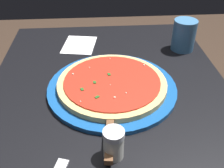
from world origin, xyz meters
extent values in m
cube|color=black|center=(0.40, -0.29, 0.36)|extent=(0.06, 0.06, 0.73)
cube|color=black|center=(0.40, 0.29, 0.36)|extent=(0.06, 0.06, 0.73)
cube|color=black|center=(0.00, 0.00, 0.74)|extent=(0.94, 0.71, 0.03)
cylinder|color=#195199|center=(0.01, -0.01, 0.76)|extent=(0.37, 0.37, 0.01)
cylinder|color=#DBB26B|center=(0.01, -0.01, 0.78)|extent=(0.31, 0.31, 0.02)
cylinder|color=red|center=(0.01, -0.01, 0.79)|extent=(0.28, 0.28, 0.00)
sphere|color=#EFEACC|center=(0.08, 0.06, 0.79)|extent=(0.00, 0.00, 0.00)
sphere|color=#EFEACC|center=(0.05, 0.11, 0.79)|extent=(0.01, 0.01, 0.01)
sphere|color=#EFEACC|center=(0.08, -0.11, 0.79)|extent=(0.01, 0.01, 0.01)
sphere|color=#EFEACC|center=(-0.08, 0.08, 0.79)|extent=(0.00, 0.00, 0.00)
sphere|color=#EFEACC|center=(-0.07, -0.01, 0.79)|extent=(0.01, 0.01, 0.01)
sphere|color=#EFEACC|center=(0.13, -0.01, 0.79)|extent=(0.00, 0.00, 0.00)
sphere|color=#EFEACC|center=(-0.02, 0.00, 0.79)|extent=(0.00, 0.00, 0.00)
sphere|color=#EFEACC|center=(-0.06, -0.04, 0.79)|extent=(0.00, 0.00, 0.00)
cube|color=#23561E|center=(0.00, 0.04, 0.79)|extent=(0.01, 0.01, 0.00)
cube|color=#23561E|center=(0.04, 0.00, 0.79)|extent=(0.01, 0.01, 0.00)
cube|color=#23561E|center=(-0.07, 0.04, 0.79)|extent=(0.01, 0.01, 0.00)
cube|color=#23561E|center=(-0.03, 0.08, 0.79)|extent=(0.01, 0.01, 0.00)
cube|color=silver|center=(-0.09, 0.00, 0.77)|extent=(0.10, 0.08, 0.00)
cube|color=brown|center=(-0.20, 0.01, 0.77)|extent=(0.13, 0.03, 0.01)
cylinder|color=teal|center=(0.24, -0.28, 0.81)|extent=(0.08, 0.08, 0.11)
cube|color=white|center=(0.30, 0.10, 0.76)|extent=(0.16, 0.14, 0.00)
cube|color=silver|center=(-0.26, 0.12, 0.76)|extent=(0.04, 0.03, 0.00)
cylinder|color=silver|center=(-0.23, 0.01, 0.78)|extent=(0.04, 0.04, 0.06)
cylinder|color=silver|center=(-0.23, 0.01, 0.82)|extent=(0.05, 0.05, 0.01)
camera|label=1|loc=(-0.61, 0.04, 1.22)|focal=42.54mm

